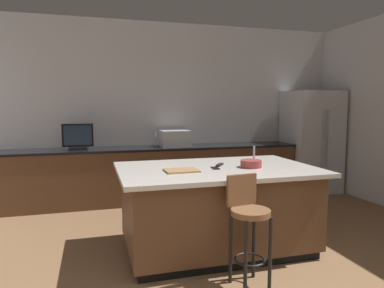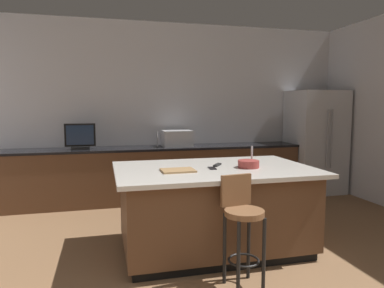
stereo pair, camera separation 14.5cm
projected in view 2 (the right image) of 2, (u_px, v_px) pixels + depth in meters
name	position (u px, v px, depth m)	size (l,w,h in m)	color
wall_back	(156.00, 111.00, 6.09)	(7.19, 0.12, 2.97)	#BCBCC1
counter_back	(156.00, 174.00, 5.83)	(4.88, 0.62, 0.90)	brown
kitchen_island	(214.00, 208.00, 3.84)	(2.10, 1.35, 0.91)	black
refrigerator	(315.00, 142.00, 6.40)	(0.89, 0.82, 1.83)	#B7BABF
microwave	(177.00, 138.00, 5.85)	(0.48, 0.36, 0.26)	#B7BABF
tv_monitor	(80.00, 138.00, 5.42)	(0.46, 0.16, 0.40)	black
sink_faucet_back	(157.00, 139.00, 5.87)	(0.02, 0.02, 0.24)	#B2B2B7
sink_faucet_island	(252.00, 156.00, 3.89)	(0.02, 0.02, 0.22)	#B2B2B7
bar_stool_center	(242.00, 221.00, 3.04)	(0.34, 0.36, 0.97)	brown
fruit_bowl	(249.00, 164.00, 3.78)	(0.23, 0.23, 0.08)	#993833
cell_phone	(212.00, 168.00, 3.72)	(0.07, 0.15, 0.01)	black
tv_remote	(217.00, 165.00, 3.89)	(0.04, 0.17, 0.02)	black
cutting_board	(178.00, 170.00, 3.57)	(0.34, 0.25, 0.02)	#A87F51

